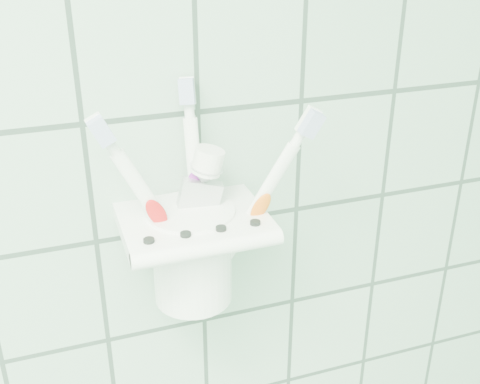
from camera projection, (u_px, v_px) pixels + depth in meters
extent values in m
cube|color=white|center=(184.00, 214.00, 0.61)|extent=(0.06, 0.02, 0.04)
cube|color=white|center=(193.00, 222.00, 0.57)|extent=(0.14, 0.10, 0.02)
cylinder|color=white|center=(209.00, 249.00, 0.53)|extent=(0.14, 0.02, 0.02)
cylinder|color=black|center=(149.00, 241.00, 0.52)|extent=(0.01, 0.01, 0.00)
cylinder|color=black|center=(186.00, 235.00, 0.53)|extent=(0.01, 0.01, 0.00)
cylinder|color=black|center=(221.00, 229.00, 0.54)|extent=(0.01, 0.01, 0.00)
cylinder|color=black|center=(255.00, 223.00, 0.55)|extent=(0.01, 0.01, 0.00)
cylinder|color=white|center=(192.00, 255.00, 0.60)|extent=(0.08, 0.08, 0.10)
cylinder|color=white|center=(190.00, 213.00, 0.57)|extent=(0.09, 0.09, 0.01)
cylinder|color=black|center=(190.00, 212.00, 0.57)|extent=(0.07, 0.07, 0.00)
cylinder|color=white|center=(206.00, 212.00, 0.57)|extent=(0.09, 0.02, 0.17)
cylinder|color=white|center=(204.00, 111.00, 0.53)|extent=(0.02, 0.01, 0.03)
cube|color=silver|center=(205.00, 96.00, 0.52)|extent=(0.02, 0.01, 0.03)
cube|color=white|center=(203.00, 94.00, 0.52)|extent=(0.02, 0.01, 0.03)
ellipsoid|color=red|center=(208.00, 194.00, 0.56)|extent=(0.03, 0.01, 0.03)
cylinder|color=white|center=(202.00, 212.00, 0.58)|extent=(0.02, 0.05, 0.18)
cylinder|color=white|center=(199.00, 114.00, 0.53)|extent=(0.01, 0.02, 0.03)
cube|color=silver|center=(200.00, 100.00, 0.52)|extent=(0.02, 0.02, 0.03)
cube|color=white|center=(198.00, 98.00, 0.53)|extent=(0.01, 0.01, 0.03)
ellipsoid|color=purple|center=(203.00, 195.00, 0.56)|extent=(0.02, 0.02, 0.03)
cylinder|color=white|center=(203.00, 213.00, 0.57)|extent=(0.10, 0.03, 0.16)
cylinder|color=white|center=(200.00, 114.00, 0.53)|extent=(0.02, 0.01, 0.03)
cube|color=silver|center=(202.00, 99.00, 0.52)|extent=(0.02, 0.01, 0.03)
cube|color=white|center=(200.00, 97.00, 0.52)|extent=(0.02, 0.01, 0.03)
ellipsoid|color=orange|center=(205.00, 196.00, 0.56)|extent=(0.03, 0.01, 0.03)
cube|color=silver|center=(177.00, 232.00, 0.60)|extent=(0.07, 0.02, 0.12)
cube|color=silver|center=(179.00, 279.00, 0.62)|extent=(0.05, 0.01, 0.02)
cone|color=silver|center=(174.00, 173.00, 0.57)|extent=(0.04, 0.04, 0.03)
cylinder|color=white|center=(173.00, 158.00, 0.56)|extent=(0.04, 0.03, 0.03)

